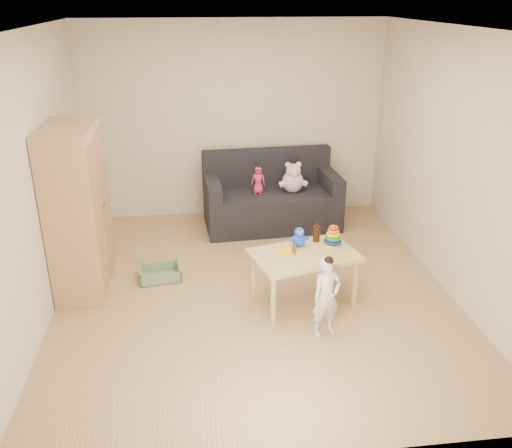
{
  "coord_description": "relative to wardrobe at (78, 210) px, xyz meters",
  "views": [
    {
      "loc": [
        -0.59,
        -4.92,
        2.87
      ],
      "look_at": [
        0.05,
        0.25,
        0.65
      ],
      "focal_mm": 38.0,
      "sensor_mm": 36.0,
      "label": 1
    }
  ],
  "objects": [
    {
      "name": "toddler",
      "position": [
        2.3,
        -1.16,
        -0.49
      ],
      "size": [
        0.31,
        0.25,
        0.74
      ],
      "primitive_type": "imported",
      "rotation": [
        0.0,
        0.0,
        0.29
      ],
      "color": "silver",
      "rests_on": "ground"
    },
    {
      "name": "doll",
      "position": [
        2.0,
        1.31,
        -0.2
      ],
      "size": [
        0.2,
        0.16,
        0.35
      ],
      "primitive_type": "imported",
      "rotation": [
        0.0,
        0.0,
        -0.26
      ],
      "color": "#E32A60",
      "rests_on": "sofa"
    },
    {
      "name": "ring_stacker",
      "position": [
        2.54,
        -0.42,
        -0.25
      ],
      "size": [
        0.18,
        0.18,
        0.21
      ],
      "color": "#F5FF0D",
      "rests_on": "play_table"
    },
    {
      "name": "wardrobe",
      "position": [
        0.0,
        0.0,
        0.0
      ],
      "size": [
        0.48,
        0.96,
        1.72
      ],
      "primitive_type": "cube",
      "color": "tan",
      "rests_on": "ground"
    },
    {
      "name": "pink_bear",
      "position": [
        2.45,
        1.32,
        -0.2
      ],
      "size": [
        0.31,
        0.27,
        0.34
      ],
      "primitive_type": null,
      "rotation": [
        0.0,
        0.0,
        -0.07
      ],
      "color": "#EFB0D7",
      "rests_on": "sofa"
    },
    {
      "name": "blue_plush",
      "position": [
        2.19,
        -0.4,
        -0.23
      ],
      "size": [
        0.22,
        0.21,
        0.21
      ],
      "primitive_type": null,
      "rotation": [
        0.0,
        0.0,
        0.55
      ],
      "color": "#1C56FD",
      "rests_on": "play_table"
    },
    {
      "name": "play_table",
      "position": [
        2.22,
        -0.58,
        -0.6
      ],
      "size": [
        1.13,
        0.87,
        0.53
      ],
      "primitive_type": "cube",
      "rotation": [
        0.0,
        0.0,
        0.25
      ],
      "color": "#D6B375",
      "rests_on": "ground"
    },
    {
      "name": "brown_bottle",
      "position": [
        2.39,
        -0.31,
        -0.24
      ],
      "size": [
        0.07,
        0.07,
        0.21
      ],
      "color": "black",
      "rests_on": "play_table"
    },
    {
      "name": "room",
      "position": [
        1.75,
        -0.32,
        0.44
      ],
      "size": [
        4.5,
        4.5,
        4.5
      ],
      "color": "tan",
      "rests_on": "ground"
    },
    {
      "name": "wooden_figure",
      "position": [
        2.11,
        -0.6,
        -0.27
      ],
      "size": [
        0.06,
        0.05,
        0.12
      ],
      "primitive_type": null,
      "rotation": [
        0.0,
        0.0,
        0.29
      ],
      "color": "brown",
      "rests_on": "play_table"
    },
    {
      "name": "storage_bin",
      "position": [
        0.76,
        0.06,
        -0.8
      ],
      "size": [
        0.48,
        0.38,
        0.13
      ],
      "primitive_type": null,
      "rotation": [
        0.0,
        0.0,
        0.14
      ],
      "color": "gray",
      "rests_on": "ground"
    },
    {
      "name": "yellow_book",
      "position": [
        2.06,
        -0.51,
        -0.32
      ],
      "size": [
        0.22,
        0.22,
        0.01
      ],
      "primitive_type": "cube",
      "rotation": [
        0.0,
        0.0,
        0.14
      ],
      "color": "yellow",
      "rests_on": "play_table"
    },
    {
      "name": "sofa",
      "position": [
        2.19,
        1.38,
        -0.62
      ],
      "size": [
        1.78,
        0.97,
        0.49
      ],
      "primitive_type": "cube",
      "rotation": [
        0.0,
        0.0,
        0.06
      ],
      "color": "black",
      "rests_on": "ground"
    }
  ]
}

